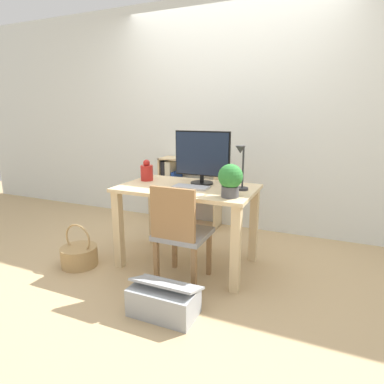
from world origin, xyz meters
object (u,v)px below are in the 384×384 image
(keyboard, at_px, (191,187))
(chair, at_px, (180,231))
(monitor, at_px, (202,156))
(vase, at_px, (147,172))
(storage_box, at_px, (164,300))
(desk_lamp, at_px, (241,164))
(basket, at_px, (79,255))
(potted_plant, at_px, (230,179))
(bookshelf, at_px, (180,192))

(keyboard, xyz_separation_m, chair, (0.04, -0.30, -0.29))
(monitor, relative_size, chair, 0.63)
(keyboard, height_order, vase, vase)
(chair, bearing_deg, vase, 150.21)
(monitor, height_order, storage_box, monitor)
(monitor, distance_m, desk_lamp, 0.42)
(keyboard, xyz_separation_m, storage_box, (0.11, -0.73, -0.63))
(vase, height_order, basket, vase)
(keyboard, bearing_deg, desk_lamp, 6.76)
(monitor, distance_m, chair, 0.73)
(storage_box, bearing_deg, potted_plant, 63.95)
(potted_plant, xyz_separation_m, chair, (-0.35, -0.15, -0.42))
(monitor, relative_size, basket, 1.31)
(desk_lamp, height_order, storage_box, desk_lamp)
(storage_box, bearing_deg, vase, 126.29)
(desk_lamp, xyz_separation_m, basket, (-1.35, -0.44, -0.85))
(monitor, relative_size, keyboard, 1.69)
(desk_lamp, xyz_separation_m, storage_box, (-0.30, -0.78, -0.85))
(monitor, xyz_separation_m, chair, (0.01, -0.49, -0.53))
(potted_plant, bearing_deg, bookshelf, 129.77)
(keyboard, distance_m, desk_lamp, 0.47)
(bookshelf, bearing_deg, monitor, -53.50)
(monitor, height_order, basket, monitor)
(keyboard, height_order, potted_plant, potted_plant)
(keyboard, xyz_separation_m, desk_lamp, (0.42, 0.05, 0.22))
(vase, height_order, bookshelf, vase)
(desk_lamp, bearing_deg, vase, 175.47)
(desk_lamp, distance_m, basket, 1.66)
(vase, relative_size, storage_box, 0.43)
(potted_plant, distance_m, storage_box, 0.98)
(keyboard, relative_size, bookshelf, 0.37)
(storage_box, bearing_deg, monitor, 95.69)
(chair, relative_size, storage_box, 1.77)
(vase, distance_m, potted_plant, 0.95)
(potted_plant, distance_m, basket, 1.55)
(monitor, bearing_deg, keyboard, -96.97)
(vase, xyz_separation_m, chair, (0.55, -0.43, -0.36))
(bookshelf, height_order, storage_box, bookshelf)
(desk_lamp, distance_m, bookshelf, 1.52)
(bookshelf, bearing_deg, keyboard, -59.86)
(monitor, height_order, desk_lamp, monitor)
(basket, height_order, storage_box, basket)
(monitor, bearing_deg, bookshelf, 126.50)
(potted_plant, xyz_separation_m, basket, (-1.33, -0.23, -0.76))
(desk_lamp, bearing_deg, bookshelf, 135.97)
(desk_lamp, bearing_deg, chair, -136.97)
(bookshelf, xyz_separation_m, storage_box, (0.71, -1.76, -0.29))
(keyboard, bearing_deg, potted_plant, -22.09)
(chair, xyz_separation_m, storage_box, (0.08, -0.42, -0.34))
(monitor, relative_size, vase, 2.57)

